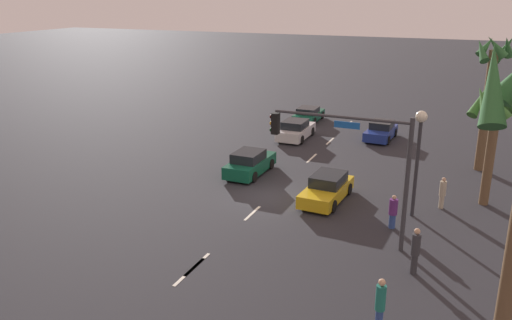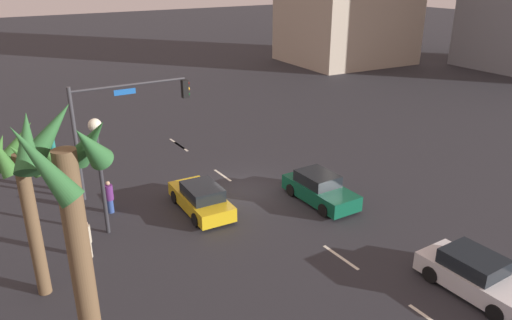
{
  "view_description": "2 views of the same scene",
  "coord_description": "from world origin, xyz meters",
  "px_view_note": "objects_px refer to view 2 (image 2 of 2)",
  "views": [
    {
      "loc": [
        24.71,
        9.69,
        10.58
      ],
      "look_at": [
        -0.22,
        -0.92,
        1.93
      ],
      "focal_mm": 36.92,
      "sensor_mm": 36.0,
      "label": 1
    },
    {
      "loc": [
        -20.09,
        12.12,
        11.1
      ],
      "look_at": [
        -0.86,
        -0.18,
        2.01
      ],
      "focal_mm": 34.23,
      "sensor_mm": 36.0,
      "label": 2
    }
  ],
  "objects_px": {
    "car_3": "(201,199)",
    "pedestrian_0": "(109,196)",
    "traffic_signal": "(119,117)",
    "pedestrian_2": "(87,238)",
    "palm_tree_1": "(73,219)",
    "pedestrian_1": "(58,172)",
    "pedestrian_3": "(53,147)",
    "streetlamp": "(98,153)",
    "car_0": "(320,189)",
    "car_4": "(476,276)",
    "palm_tree_2": "(26,175)"
  },
  "relations": [
    {
      "from": "car_3",
      "to": "pedestrian_0",
      "type": "bearing_deg",
      "value": 60.0
    },
    {
      "from": "traffic_signal",
      "to": "pedestrian_2",
      "type": "bearing_deg",
      "value": 148.29
    },
    {
      "from": "palm_tree_1",
      "to": "pedestrian_1",
      "type": "bearing_deg",
      "value": -8.23
    },
    {
      "from": "pedestrian_3",
      "to": "streetlamp",
      "type": "bearing_deg",
      "value": -178.81
    },
    {
      "from": "car_0",
      "to": "pedestrian_3",
      "type": "distance_m",
      "value": 16.28
    },
    {
      "from": "pedestrian_2",
      "to": "car_4",
      "type": "bearing_deg",
      "value": -131.21
    },
    {
      "from": "pedestrian_1",
      "to": "palm_tree_1",
      "type": "bearing_deg",
      "value": 171.77
    },
    {
      "from": "palm_tree_1",
      "to": "pedestrian_2",
      "type": "bearing_deg",
      "value": -12.77
    },
    {
      "from": "streetlamp",
      "to": "pedestrian_0",
      "type": "xyz_separation_m",
      "value": [
        1.83,
        -0.69,
        -2.94
      ]
    },
    {
      "from": "pedestrian_1",
      "to": "palm_tree_2",
      "type": "distance_m",
      "value": 9.82
    },
    {
      "from": "pedestrian_0",
      "to": "pedestrian_1",
      "type": "relative_size",
      "value": 0.85
    },
    {
      "from": "car_0",
      "to": "pedestrian_2",
      "type": "bearing_deg",
      "value": 84.53
    },
    {
      "from": "car_3",
      "to": "streetlamp",
      "type": "height_order",
      "value": "streetlamp"
    },
    {
      "from": "pedestrian_3",
      "to": "traffic_signal",
      "type": "bearing_deg",
      "value": -158.79
    },
    {
      "from": "car_4",
      "to": "palm_tree_2",
      "type": "relative_size",
      "value": 0.65
    },
    {
      "from": "pedestrian_0",
      "to": "palm_tree_1",
      "type": "distance_m",
      "value": 12.37
    },
    {
      "from": "car_3",
      "to": "pedestrian_3",
      "type": "xyz_separation_m",
      "value": [
        10.41,
        4.68,
        0.39
      ]
    },
    {
      "from": "car_3",
      "to": "pedestrian_1",
      "type": "height_order",
      "value": "pedestrian_1"
    },
    {
      "from": "car_4",
      "to": "streetlamp",
      "type": "height_order",
      "value": "streetlamp"
    },
    {
      "from": "traffic_signal",
      "to": "car_4",
      "type": "bearing_deg",
      "value": -152.94
    },
    {
      "from": "car_3",
      "to": "pedestrian_3",
      "type": "distance_m",
      "value": 11.42
    },
    {
      "from": "pedestrian_1",
      "to": "car_4",
      "type": "bearing_deg",
      "value": -147.9
    },
    {
      "from": "pedestrian_3",
      "to": "palm_tree_2",
      "type": "height_order",
      "value": "palm_tree_2"
    },
    {
      "from": "pedestrian_2",
      "to": "palm_tree_2",
      "type": "xyz_separation_m",
      "value": [
        -1.45,
        1.91,
        3.79
      ]
    },
    {
      "from": "car_0",
      "to": "pedestrian_1",
      "type": "bearing_deg",
      "value": 51.86
    },
    {
      "from": "pedestrian_0",
      "to": "palm_tree_2",
      "type": "distance_m",
      "value": 7.27
    },
    {
      "from": "car_4",
      "to": "car_3",
      "type": "bearing_deg",
      "value": 26.59
    },
    {
      "from": "pedestrian_1",
      "to": "palm_tree_2",
      "type": "xyz_separation_m",
      "value": [
        -8.81,
        2.37,
        3.63
      ]
    },
    {
      "from": "car_3",
      "to": "palm_tree_2",
      "type": "relative_size",
      "value": 0.68
    },
    {
      "from": "car_0",
      "to": "palm_tree_2",
      "type": "distance_m",
      "value": 13.71
    },
    {
      "from": "palm_tree_2",
      "to": "car_3",
      "type": "bearing_deg",
      "value": -70.69
    },
    {
      "from": "streetlamp",
      "to": "pedestrian_3",
      "type": "bearing_deg",
      "value": 1.19
    },
    {
      "from": "car_4",
      "to": "palm_tree_2",
      "type": "distance_m",
      "value": 16.14
    },
    {
      "from": "car_3",
      "to": "palm_tree_1",
      "type": "height_order",
      "value": "palm_tree_1"
    },
    {
      "from": "car_4",
      "to": "pedestrian_0",
      "type": "relative_size",
      "value": 2.59
    },
    {
      "from": "car_3",
      "to": "palm_tree_1",
      "type": "distance_m",
      "value": 12.42
    },
    {
      "from": "pedestrian_1",
      "to": "palm_tree_1",
      "type": "distance_m",
      "value": 15.62
    },
    {
      "from": "car_4",
      "to": "pedestrian_1",
      "type": "bearing_deg",
      "value": 32.1
    },
    {
      "from": "pedestrian_1",
      "to": "traffic_signal",
      "type": "bearing_deg",
      "value": -122.06
    },
    {
      "from": "streetlamp",
      "to": "pedestrian_3",
      "type": "relative_size",
      "value": 2.76
    },
    {
      "from": "pedestrian_2",
      "to": "palm_tree_2",
      "type": "relative_size",
      "value": 0.26
    },
    {
      "from": "pedestrian_2",
      "to": "car_0",
      "type": "bearing_deg",
      "value": -95.47
    },
    {
      "from": "pedestrian_0",
      "to": "pedestrian_2",
      "type": "height_order",
      "value": "pedestrian_2"
    },
    {
      "from": "traffic_signal",
      "to": "pedestrian_2",
      "type": "relative_size",
      "value": 3.75
    },
    {
      "from": "car_0",
      "to": "traffic_signal",
      "type": "distance_m",
      "value": 10.74
    },
    {
      "from": "car_0",
      "to": "pedestrian_1",
      "type": "xyz_separation_m",
      "value": [
        8.43,
        10.74,
        0.36
      ]
    },
    {
      "from": "streetlamp",
      "to": "palm_tree_1",
      "type": "distance_m",
      "value": 9.63
    },
    {
      "from": "streetlamp",
      "to": "palm_tree_2",
      "type": "relative_size",
      "value": 0.82
    },
    {
      "from": "traffic_signal",
      "to": "car_0",
      "type": "bearing_deg",
      "value": -130.21
    },
    {
      "from": "car_3",
      "to": "pedestrian_2",
      "type": "height_order",
      "value": "pedestrian_2"
    }
  ]
}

